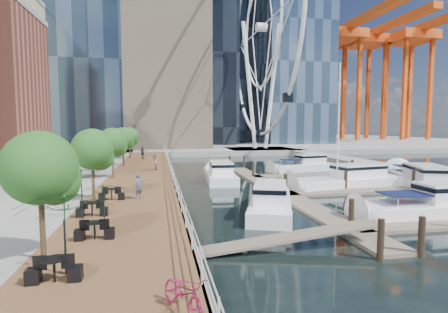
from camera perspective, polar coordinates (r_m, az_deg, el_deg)
name	(u,v)px	position (r m, az deg, el deg)	size (l,w,h in m)	color
ground	(286,224)	(21.23, 10.06, -10.80)	(520.00, 520.00, 0.00)	black
boardwalk	(141,181)	(34.52, -13.43, -3.88)	(6.00, 60.00, 1.00)	brown
seawall	(172,180)	(34.51, -8.44, -3.80)	(0.25, 60.00, 1.00)	#595954
land_far	(179,141)	(121.41, -7.30, 2.50)	(200.00, 114.00, 1.00)	gray
breakwater	(380,168)	(47.98, 24.07, -1.71)	(4.00, 60.00, 1.00)	gray
pier	(260,151)	(74.40, 5.93, 0.94)	(14.00, 12.00, 1.00)	gray
railing	(171,170)	(34.36, -8.63, -2.12)	(0.10, 60.00, 1.05)	white
floating_docks	(329,184)	(33.26, 16.83, -4.31)	(16.00, 34.00, 2.60)	#6D6051
ferris_wheel	(261,28)	(76.90, 6.11, 20.19)	(5.80, 45.60, 47.80)	white
port_cranes	(370,86)	(137.82, 22.69, 10.57)	(40.00, 52.00, 38.00)	#D84C14
street_trees	(112,142)	(33.36, -17.77, 2.25)	(2.60, 42.60, 4.60)	#3F2B1C
cafe_tables	(93,219)	(17.90, -20.57, -9.50)	(2.50, 13.70, 0.74)	black
yacht_foreground	(434,217)	(26.21, 31.06, -8.40)	(2.83, 10.56, 2.15)	white
bicycle	(184,293)	(9.68, -6.55, -21.21)	(0.65, 1.86, 0.98)	maroon
pedestrian_near	(139,186)	(23.56, -13.75, -4.73)	(0.61, 0.40, 1.66)	#4A4B62
pedestrian_mid	(154,162)	(38.73, -11.29, -0.89)	(0.82, 0.64, 1.68)	gray
pedestrian_far	(143,152)	(51.98, -13.13, 0.64)	(1.07, 0.44, 1.82)	#31343D
moored_yachts	(345,189)	(34.16, 19.14, -4.97)	(24.27, 37.39, 11.50)	white
cafe_seating	(81,208)	(16.06, -22.26, -7.83)	(4.57, 10.47, 2.70)	#0E3515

